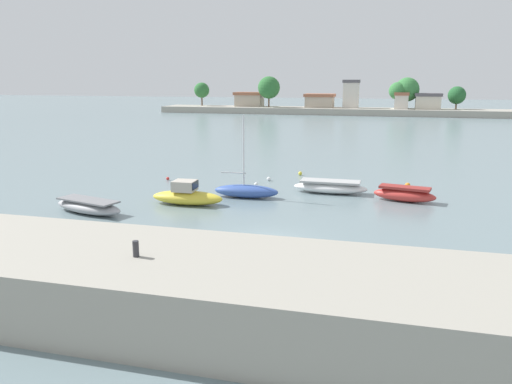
{
  "coord_description": "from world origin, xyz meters",
  "views": [
    {
      "loc": [
        6.12,
        -24.93,
        8.39
      ],
      "look_at": [
        -2.99,
        9.22,
        0.49
      ],
      "focal_mm": 35.81,
      "sensor_mm": 36.0,
      "label": 1
    }
  ],
  "objects_px": {
    "mooring_buoy_0": "(256,184)",
    "mooring_buoy_3": "(408,185)",
    "mooring_bollard": "(136,249)",
    "moored_boat_0": "(88,206)",
    "moored_boat_3": "(330,187)",
    "mooring_buoy_1": "(168,179)",
    "moored_boat_1": "(187,196)",
    "moored_boat_4": "(404,194)",
    "mooring_buoy_4": "(300,173)",
    "moored_boat_2": "(246,191)",
    "mooring_buoy_2": "(269,179)"
  },
  "relations": [
    {
      "from": "moored_boat_0",
      "to": "mooring_buoy_3",
      "type": "distance_m",
      "value": 23.72
    },
    {
      "from": "mooring_buoy_1",
      "to": "moored_boat_1",
      "type": "bearing_deg",
      "value": -56.97
    },
    {
      "from": "mooring_bollard",
      "to": "moored_boat_3",
      "type": "height_order",
      "value": "mooring_bollard"
    },
    {
      "from": "mooring_bollard",
      "to": "mooring_buoy_3",
      "type": "distance_m",
      "value": 27.5
    },
    {
      "from": "mooring_bollard",
      "to": "moored_boat_2",
      "type": "bearing_deg",
      "value": 94.73
    },
    {
      "from": "mooring_buoy_4",
      "to": "mooring_bollard",
      "type": "bearing_deg",
      "value": -91.28
    },
    {
      "from": "moored_boat_0",
      "to": "moored_boat_3",
      "type": "height_order",
      "value": "moored_boat_3"
    },
    {
      "from": "moored_boat_0",
      "to": "moored_boat_3",
      "type": "relative_size",
      "value": 1.01
    },
    {
      "from": "moored_boat_2",
      "to": "mooring_buoy_3",
      "type": "distance_m",
      "value": 12.95
    },
    {
      "from": "moored_boat_0",
      "to": "mooring_buoy_2",
      "type": "bearing_deg",
      "value": 71.66
    },
    {
      "from": "moored_boat_4",
      "to": "mooring_buoy_0",
      "type": "relative_size",
      "value": 14.67
    },
    {
      "from": "mooring_buoy_0",
      "to": "mooring_buoy_3",
      "type": "xyz_separation_m",
      "value": [
        11.63,
        2.32,
        0.06
      ]
    },
    {
      "from": "moored_boat_1",
      "to": "mooring_buoy_1",
      "type": "bearing_deg",
      "value": 121.26
    },
    {
      "from": "mooring_buoy_0",
      "to": "mooring_buoy_3",
      "type": "relative_size",
      "value": 0.7
    },
    {
      "from": "moored_boat_4",
      "to": "mooring_buoy_1",
      "type": "distance_m",
      "value": 19.31
    },
    {
      "from": "mooring_buoy_1",
      "to": "mooring_buoy_4",
      "type": "bearing_deg",
      "value": 26.04
    },
    {
      "from": "moored_boat_0",
      "to": "mooring_buoy_3",
      "type": "xyz_separation_m",
      "value": [
        19.79,
        13.07,
        -0.22
      ]
    },
    {
      "from": "moored_boat_4",
      "to": "mooring_buoy_4",
      "type": "distance_m",
      "value": 11.71
    },
    {
      "from": "moored_boat_3",
      "to": "mooring_buoy_2",
      "type": "xyz_separation_m",
      "value": [
        -5.52,
        3.31,
        -0.29
      ]
    },
    {
      "from": "mooring_buoy_1",
      "to": "mooring_buoy_3",
      "type": "bearing_deg",
      "value": 5.52
    },
    {
      "from": "moored_boat_2",
      "to": "mooring_buoy_4",
      "type": "bearing_deg",
      "value": 74.3
    },
    {
      "from": "mooring_buoy_0",
      "to": "moored_boat_0",
      "type": "bearing_deg",
      "value": -127.2
    },
    {
      "from": "mooring_bollard",
      "to": "mooring_buoy_2",
      "type": "bearing_deg",
      "value": 93.25
    },
    {
      "from": "mooring_buoy_2",
      "to": "mooring_buoy_4",
      "type": "relative_size",
      "value": 0.96
    },
    {
      "from": "moored_boat_0",
      "to": "moored_boat_1",
      "type": "distance_m",
      "value": 6.4
    },
    {
      "from": "moored_boat_3",
      "to": "mooring_buoy_3",
      "type": "xyz_separation_m",
      "value": [
        5.64,
        3.28,
        -0.24
      ]
    },
    {
      "from": "moored_boat_0",
      "to": "mooring_buoy_4",
      "type": "distance_m",
      "value": 19.49
    },
    {
      "from": "moored_boat_2",
      "to": "mooring_buoy_1",
      "type": "bearing_deg",
      "value": 149.02
    },
    {
      "from": "moored_boat_0",
      "to": "mooring_buoy_0",
      "type": "relative_size",
      "value": 18.35
    },
    {
      "from": "moored_boat_0",
      "to": "moored_boat_3",
      "type": "bearing_deg",
      "value": 49.72
    },
    {
      "from": "moored_boat_3",
      "to": "mooring_buoy_4",
      "type": "height_order",
      "value": "moored_boat_3"
    },
    {
      "from": "mooring_bollard",
      "to": "moored_boat_1",
      "type": "xyz_separation_m",
      "value": [
        -4.9,
        16.29,
        -2.06
      ]
    },
    {
      "from": "mooring_buoy_4",
      "to": "moored_boat_2",
      "type": "bearing_deg",
      "value": -103.27
    },
    {
      "from": "moored_boat_1",
      "to": "mooring_bollard",
      "type": "bearing_deg",
      "value": -75.02
    },
    {
      "from": "moored_boat_3",
      "to": "moored_boat_0",
      "type": "bearing_deg",
      "value": -144.92
    },
    {
      "from": "moored_boat_3",
      "to": "mooring_buoy_1",
      "type": "xyz_separation_m",
      "value": [
        -13.81,
        1.4,
        -0.32
      ]
    },
    {
      "from": "moored_boat_0",
      "to": "mooring_buoy_4",
      "type": "bearing_deg",
      "value": 71.62
    },
    {
      "from": "moored_boat_2",
      "to": "moored_boat_0",
      "type": "bearing_deg",
      "value": -143.93
    },
    {
      "from": "moored_boat_2",
      "to": "mooring_buoy_2",
      "type": "distance_m",
      "value": 6.36
    },
    {
      "from": "moored_boat_4",
      "to": "mooring_buoy_2",
      "type": "bearing_deg",
      "value": 168.31
    },
    {
      "from": "moored_boat_4",
      "to": "mooring_buoy_1",
      "type": "relative_size",
      "value": 16.13
    },
    {
      "from": "mooring_buoy_1",
      "to": "mooring_buoy_0",
      "type": "bearing_deg",
      "value": -3.2
    },
    {
      "from": "mooring_buoy_1",
      "to": "moored_boat_2",
      "type": "bearing_deg",
      "value": -28.56
    },
    {
      "from": "moored_boat_3",
      "to": "mooring_buoy_4",
      "type": "relative_size",
      "value": 16.06
    },
    {
      "from": "mooring_buoy_4",
      "to": "mooring_buoy_3",
      "type": "bearing_deg",
      "value": -19.45
    },
    {
      "from": "mooring_buoy_1",
      "to": "mooring_bollard",
      "type": "bearing_deg",
      "value": -67.68
    },
    {
      "from": "moored_boat_2",
      "to": "mooring_bollard",
      "type": "bearing_deg",
      "value": -87.69
    },
    {
      "from": "moored_boat_1",
      "to": "moored_boat_2",
      "type": "bearing_deg",
      "value": 40.61
    },
    {
      "from": "moored_boat_1",
      "to": "moored_boat_4",
      "type": "height_order",
      "value": "moored_boat_1"
    },
    {
      "from": "moored_boat_0",
      "to": "moored_boat_4",
      "type": "distance_m",
      "value": 21.23
    }
  ]
}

